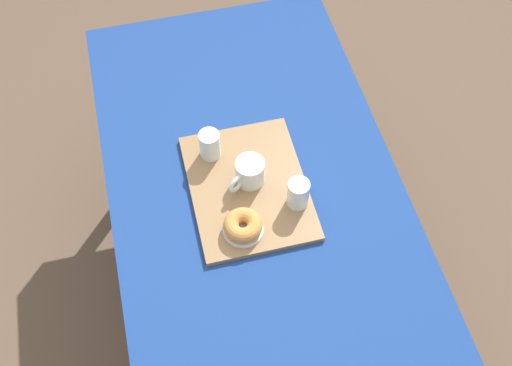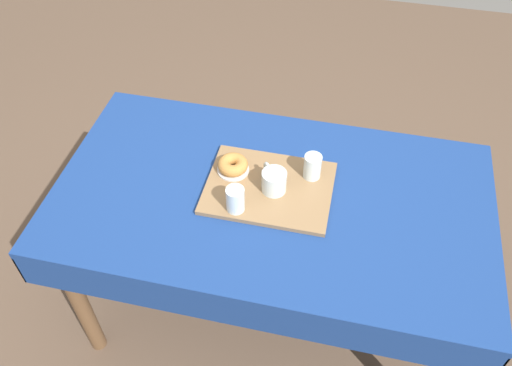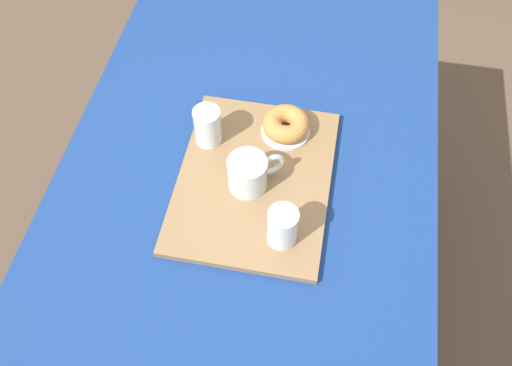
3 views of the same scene
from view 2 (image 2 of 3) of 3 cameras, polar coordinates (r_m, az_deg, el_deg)
name	(u,v)px [view 2 (image 2 of 3)]	position (r m, az deg, el deg)	size (l,w,h in m)	color
ground_plane	(268,306)	(2.49, 1.30, -13.18)	(6.00, 6.00, 0.00)	brown
dining_table	(271,214)	(1.94, 1.63, -3.36)	(1.55, 0.86, 0.77)	navy
serving_tray	(269,188)	(1.87, 1.43, -0.53)	(0.44, 0.34, 0.02)	olive
tea_mug_left	(274,181)	(1.82, 1.94, 0.17)	(0.10, 0.12, 0.08)	silver
water_glass_near	(235,200)	(1.76, -2.25, -1.86)	(0.06, 0.06, 0.09)	silver
water_glass_far	(312,167)	(1.87, 6.13, 1.69)	(0.06, 0.06, 0.09)	silver
donut_plate_left	(233,170)	(1.91, -2.50, 1.46)	(0.12, 0.12, 0.01)	silver
sugar_donut_left	(233,165)	(1.89, -2.52, 2.00)	(0.11, 0.11, 0.04)	#BC7F3D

